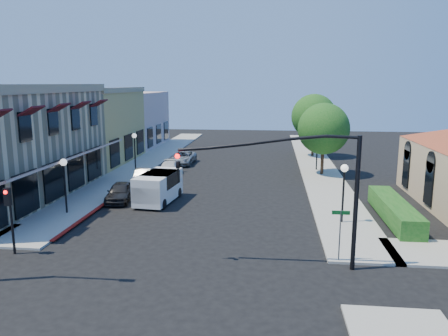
# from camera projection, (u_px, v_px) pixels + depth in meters

# --- Properties ---
(ground) EXTENTS (120.00, 120.00, 0.00)m
(ground) POSITION_uv_depth(u_px,v_px,m) (169.00, 275.00, 18.87)
(ground) COLOR black
(ground) RESTS_ON ground
(sidewalk_left) EXTENTS (3.50, 50.00, 0.12)m
(sidewalk_left) POSITION_uv_depth(u_px,v_px,m) (148.00, 161.00, 46.16)
(sidewalk_left) COLOR #9B988C
(sidewalk_left) RESTS_ON ground
(sidewalk_right) EXTENTS (3.50, 50.00, 0.12)m
(sidewalk_right) POSITION_uv_depth(u_px,v_px,m) (316.00, 164.00, 44.22)
(sidewalk_right) COLOR #9B988C
(sidewalk_right) RESTS_ON ground
(curb_red_strip) EXTENTS (0.25, 10.00, 0.06)m
(curb_red_strip) POSITION_uv_depth(u_px,v_px,m) (91.00, 215.00, 27.43)
(curb_red_strip) COLOR maroon
(curb_red_strip) RESTS_ON ground
(yellow_stucco_building) EXTENTS (10.00, 12.00, 7.60)m
(yellow_stucco_building) POSITION_uv_depth(u_px,v_px,m) (81.00, 126.00, 45.22)
(yellow_stucco_building) COLOR tan
(yellow_stucco_building) RESTS_ON ground
(pink_stucco_building) EXTENTS (10.00, 12.00, 7.00)m
(pink_stucco_building) POSITION_uv_depth(u_px,v_px,m) (121.00, 119.00, 56.98)
(pink_stucco_building) COLOR #C09C91
(pink_stucco_building) RESTS_ON ground
(hedge) EXTENTS (1.40, 8.00, 1.10)m
(hedge) POSITION_uv_depth(u_px,v_px,m) (393.00, 221.00, 26.35)
(hedge) COLOR #164D16
(hedge) RESTS_ON ground
(street_tree_a) EXTENTS (4.56, 4.56, 6.48)m
(street_tree_a) POSITION_uv_depth(u_px,v_px,m) (324.00, 129.00, 38.55)
(street_tree_a) COLOR #312013
(street_tree_a) RESTS_ON ground
(street_tree_b) EXTENTS (4.94, 4.94, 7.02)m
(street_tree_b) POSITION_uv_depth(u_px,v_px,m) (314.00, 116.00, 48.24)
(street_tree_b) COLOR #312013
(street_tree_b) RESTS_ON ground
(signal_mast_arm) EXTENTS (8.01, 0.39, 6.00)m
(signal_mast_arm) POSITION_uv_depth(u_px,v_px,m) (307.00, 179.00, 18.90)
(signal_mast_arm) COLOR black
(signal_mast_arm) RESTS_ON ground
(secondary_signal) EXTENTS (0.28, 0.42, 3.32)m
(secondary_signal) POSITION_uv_depth(u_px,v_px,m) (9.00, 208.00, 20.68)
(secondary_signal) COLOR black
(secondary_signal) RESTS_ON ground
(street_name_sign) EXTENTS (0.80, 0.06, 2.50)m
(street_name_sign) POSITION_uv_depth(u_px,v_px,m) (340.00, 227.00, 19.86)
(street_name_sign) COLOR #595B5E
(street_name_sign) RESTS_ON ground
(lamppost_left_near) EXTENTS (0.44, 0.44, 3.57)m
(lamppost_left_near) POSITION_uv_depth(u_px,v_px,m) (64.00, 172.00, 27.09)
(lamppost_left_near) COLOR black
(lamppost_left_near) RESTS_ON ground
(lamppost_left_far) EXTENTS (0.44, 0.44, 3.57)m
(lamppost_left_far) POSITION_uv_depth(u_px,v_px,m) (135.00, 142.00, 40.74)
(lamppost_left_far) COLOR black
(lamppost_left_far) RESTS_ON ground
(lamppost_right_near) EXTENTS (0.44, 0.44, 3.57)m
(lamppost_right_near) POSITION_uv_depth(u_px,v_px,m) (344.00, 179.00, 25.21)
(lamppost_right_near) COLOR black
(lamppost_right_near) RESTS_ON ground
(lamppost_right_far) EXTENTS (0.44, 0.44, 3.57)m
(lamppost_right_far) POSITION_uv_depth(u_px,v_px,m) (317.00, 142.00, 40.81)
(lamppost_right_far) COLOR black
(lamppost_right_far) RESTS_ON ground
(white_van) EXTENTS (2.51, 4.84, 2.06)m
(white_van) POSITION_uv_depth(u_px,v_px,m) (158.00, 186.00, 30.17)
(white_van) COLOR silver
(white_van) RESTS_ON ground
(parked_car_a) EXTENTS (1.98, 4.05, 1.33)m
(parked_car_a) POSITION_uv_depth(u_px,v_px,m) (120.00, 192.00, 30.56)
(parked_car_a) COLOR black
(parked_car_a) RESTS_ON ground
(parked_car_b) EXTENTS (1.57, 3.76, 1.21)m
(parked_car_b) POSITION_uv_depth(u_px,v_px,m) (143.00, 176.00, 35.92)
(parked_car_b) COLOR #9B9EA0
(parked_car_b) RESTS_ON ground
(parked_car_c) EXTENTS (2.07, 4.40, 1.24)m
(parked_car_c) POSITION_uv_depth(u_px,v_px,m) (169.00, 169.00, 38.79)
(parked_car_c) COLOR silver
(parked_car_c) RESTS_ON ground
(parked_car_d) EXTENTS (2.26, 4.80, 1.33)m
(parked_car_d) POSITION_uv_depth(u_px,v_px,m) (183.00, 158.00, 44.63)
(parked_car_d) COLOR gray
(parked_car_d) RESTS_ON ground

